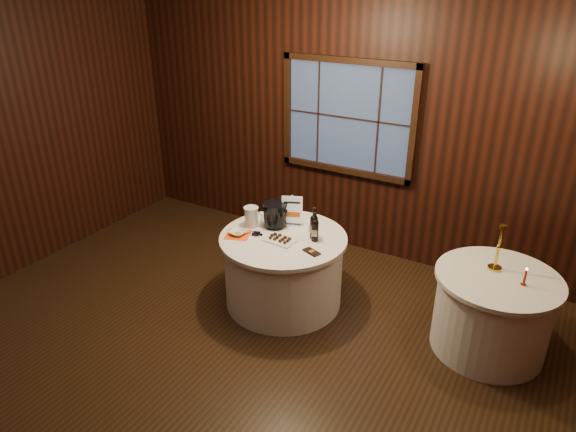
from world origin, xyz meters
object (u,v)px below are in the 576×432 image
Objects in this scene: sign_stand at (292,215)px; ice_bucket at (275,214)px; grape_bunch at (256,234)px; cracker_bowl at (238,233)px; side_table at (492,312)px; port_bottle_left at (314,225)px; main_table at (283,269)px; chocolate_box at (312,252)px; brass_candlestick at (497,254)px; red_candle at (525,278)px; port_bottle_right at (315,229)px; glass_pitcher at (251,217)px; chocolate_plate at (280,239)px.

ice_bucket is at bearing -163.57° from sign_stand.
cracker_bowl reaches higher than grape_bunch.
side_table is 1.81m from port_bottle_left.
main_table is 1.19× the size of side_table.
chocolate_box is 0.64m from grape_bunch.
side_table is at bearing 10.63° from grape_bunch.
port_bottle_left is 1.26× the size of ice_bucket.
port_bottle_left is at bearing -174.13° from side_table.
brass_candlestick is 2.56× the size of red_candle.
grape_bunch is at bearing -161.67° from chocolate_box.
brass_candlestick is (1.63, 0.32, 0.03)m from port_bottle_right.
port_bottle_left is at bearing -176.19° from red_candle.
sign_stand reaches higher than grape_bunch.
sign_stand is 1.04× the size of port_bottle_left.
glass_pitcher is (-0.16, 0.15, 0.09)m from grape_bunch.
red_candle is at bearing 23.16° from port_bottle_left.
brass_candlestick reaches higher than chocolate_plate.
port_bottle_right is (0.31, 0.08, 0.51)m from main_table.
chocolate_plate reaches higher than main_table.
grape_bunch is 1.07× the size of red_candle.
chocolate_plate is at bearing -170.90° from red_candle.
ice_bucket is at bearing 129.94° from chocolate_plate.
port_bottle_right is at bearing 20.16° from grape_bunch.
glass_pitcher is (-0.42, 0.13, 0.09)m from chocolate_plate.
chocolate_box is 0.80× the size of glass_pitcher.
main_table is 7.54× the size of red_candle.
main_table is 0.61m from port_bottle_left.
side_table is 5.02× the size of glass_pitcher.
side_table is 2.48× the size of brass_candlestick.
chocolate_plate is at bearing -166.75° from chocolate_box.
brass_candlestick is at bearing -10.51° from glass_pitcher.
grape_bunch is (-0.64, 0.03, 0.01)m from chocolate_box.
red_candle is (2.25, -0.01, -0.05)m from sign_stand.
sign_stand reaches higher than port_bottle_left.
side_table is 2.46m from glass_pitcher.
port_bottle_right is 1.40× the size of glass_pitcher.
grape_bunch is at bearing -166.42° from brass_candlestick.
grape_bunch is at bearing -135.49° from port_bottle_left.
chocolate_box reaches higher than side_table.
side_table is 6.61× the size of cracker_bowl.
side_table is at bearing 25.22° from port_bottle_left.
cracker_bowl is (-0.41, -0.20, 0.41)m from main_table.
grape_bunch is at bearing -177.06° from port_bottle_right.
chocolate_plate is 0.45m from glass_pitcher.
port_bottle_left is at bearing 24.91° from cracker_bowl.
main_table is 0.57m from sign_stand.
sign_stand is 0.79× the size of brass_candlestick.
grape_bunch is at bearing -169.37° from side_table.
chocolate_box is 0.95× the size of grape_bunch.
port_bottle_left is 2.02× the size of cracker_bowl.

